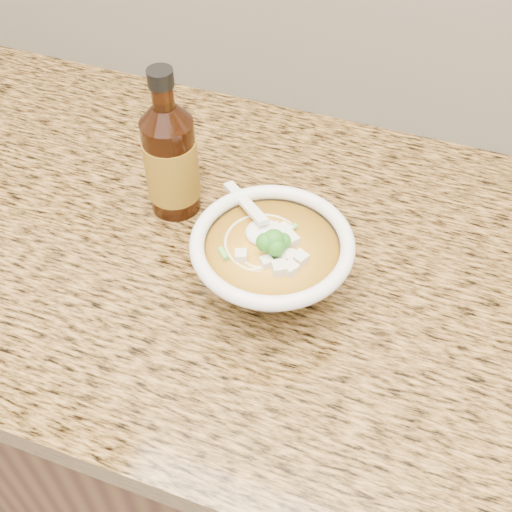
% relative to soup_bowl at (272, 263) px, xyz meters
% --- Properties ---
extents(cabinet, '(4.00, 0.65, 0.86)m').
position_rel_soup_bowl_xyz_m(cabinet, '(-0.01, 0.06, -0.52)').
color(cabinet, black).
rests_on(cabinet, ground).
extents(counter_slab, '(4.00, 0.68, 0.04)m').
position_rel_soup_bowl_xyz_m(counter_slab, '(-0.01, 0.06, -0.07)').
color(counter_slab, olive).
rests_on(counter_slab, cabinet).
extents(soup_bowl, '(0.19, 0.19, 0.11)m').
position_rel_soup_bowl_xyz_m(soup_bowl, '(0.00, 0.00, 0.00)').
color(soup_bowl, white).
rests_on(soup_bowl, counter_slab).
extents(hot_sauce_bottle, '(0.08, 0.08, 0.22)m').
position_rel_soup_bowl_xyz_m(hot_sauce_bottle, '(-0.17, 0.09, 0.04)').
color(hot_sauce_bottle, '#361507').
rests_on(hot_sauce_bottle, counter_slab).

